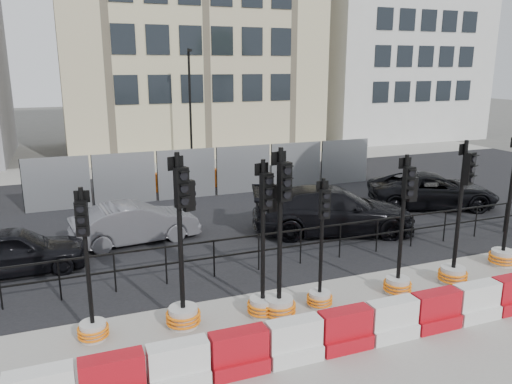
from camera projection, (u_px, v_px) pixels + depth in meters
name	position (u px, v px, depth m)	size (l,w,h in m)	color
ground	(322.00, 282.00, 12.31)	(120.00, 120.00, 0.00)	#51514C
sidewalk_near	(397.00, 343.00, 9.59)	(40.00, 6.00, 0.02)	gray
road	(232.00, 208.00, 18.63)	(40.00, 14.00, 0.03)	black
sidewalk_far	(179.00, 165.00, 26.76)	(40.00, 4.00, 0.02)	gray
building_cream	(183.00, 2.00, 30.65)	(15.00, 10.06, 18.00)	tan
building_white	(387.00, 25.00, 36.16)	(12.00, 9.06, 16.00)	silver
kerb_railing	(301.00, 240.00, 13.22)	(18.00, 0.04, 1.00)	black
heras_fencing	(200.00, 176.00, 20.73)	(14.33, 1.72, 2.00)	gray
lamp_post_far	(190.00, 105.00, 25.22)	(0.12, 0.56, 6.00)	black
barrier_row	(392.00, 321.00, 9.69)	(15.70, 0.50, 0.80)	red
traffic_signal_a	(91.00, 310.00, 9.54)	(0.60, 0.60, 3.06)	beige
traffic_signal_b	(183.00, 288.00, 9.98)	(0.71, 0.71, 3.62)	beige
traffic_signal_c	(280.00, 284.00, 10.40)	(0.72, 0.72, 3.64)	beige
traffic_signal_d	(264.00, 281.00, 10.45)	(0.67, 0.67, 3.39)	beige
traffic_signal_e	(320.00, 282.00, 10.89)	(0.57, 0.57, 2.92)	beige
traffic_signal_f	(400.00, 262.00, 11.47)	(0.65, 0.65, 3.30)	beige
traffic_signal_g	(455.00, 256.00, 12.03)	(0.70, 0.70, 3.54)	beige
traffic_signal_h	(505.00, 240.00, 13.13)	(0.69, 0.69, 3.53)	beige
car_a	(13.00, 251.00, 12.68)	(3.59, 1.45, 1.22)	black
car_b	(135.00, 223.00, 14.91)	(3.87, 1.77, 1.23)	#55555B
car_c	(333.00, 210.00, 15.76)	(5.51, 3.60, 1.48)	black
car_d	(432.00, 190.00, 18.68)	(5.13, 3.71, 1.30)	black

